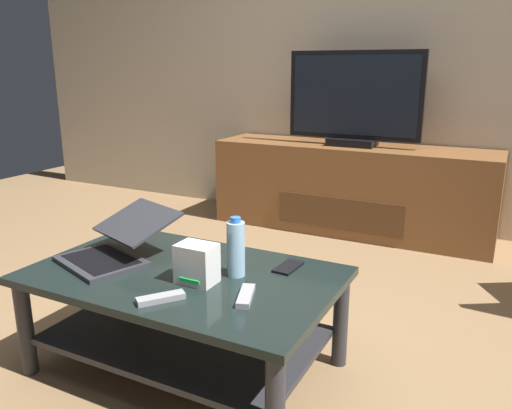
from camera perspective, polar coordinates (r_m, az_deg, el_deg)
ground_plane at (r=2.26m, az=-2.43°, el=-15.55°), size 7.68×7.68×0.00m
back_wall at (r=3.92m, az=13.49°, el=18.39°), size 6.40×0.12×2.80m
coffee_table at (r=2.00m, az=-8.04°, el=-10.80°), size 1.15×0.71×0.41m
media_cabinet at (r=3.71m, az=10.57°, el=1.79°), size 1.97×0.50×0.62m
television at (r=3.60m, az=10.96°, el=11.36°), size 0.93×0.20×0.64m
laptop at (r=2.11m, az=-15.45°, el=-4.38°), size 0.45×0.50×0.19m
router_box at (r=1.83m, az=-6.66°, el=-6.60°), size 0.14×0.10×0.14m
water_bottle_near at (r=1.87m, az=-2.27°, el=-4.94°), size 0.07×0.07×0.23m
cell_phone at (r=1.97m, az=3.64°, el=-7.03°), size 0.08×0.14×0.01m
tv_remote at (r=1.72m, az=-1.15°, el=-10.23°), size 0.10×0.17×0.02m
soundbar_remote at (r=1.73m, az=-10.64°, el=-10.30°), size 0.13×0.15×0.02m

